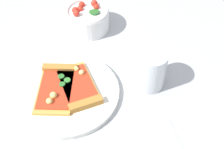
# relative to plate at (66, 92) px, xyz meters

# --- Properties ---
(ground_plane) EXTENTS (2.40, 2.40, 0.00)m
(ground_plane) POSITION_rel_plate_xyz_m (-0.01, 0.03, -0.01)
(ground_plane) COLOR #B2B7BC
(ground_plane) RESTS_ON ground
(plate) EXTENTS (0.28, 0.28, 0.01)m
(plate) POSITION_rel_plate_xyz_m (0.00, 0.00, 0.00)
(plate) COLOR silver
(plate) RESTS_ON ground_plane
(pizza_slice_near) EXTENTS (0.13, 0.18, 0.02)m
(pizza_slice_near) POSITION_rel_plate_xyz_m (-0.02, 0.02, 0.01)
(pizza_slice_near) COLOR gold
(pizza_slice_near) RESTS_ON plate
(pizza_slice_far) EXTENTS (0.11, 0.16, 0.02)m
(pizza_slice_far) POSITION_rel_plate_xyz_m (0.03, -0.01, 0.01)
(pizza_slice_far) COLOR gold
(pizza_slice_far) RESTS_ON plate
(salad_bowl) EXTENTS (0.13, 0.13, 0.08)m
(salad_bowl) POSITION_rel_plate_xyz_m (0.10, 0.26, 0.03)
(salad_bowl) COLOR white
(salad_bowl) RESTS_ON ground_plane
(soda_glass) EXTENTS (0.08, 0.08, 0.11)m
(soda_glass) POSITION_rel_plate_xyz_m (0.22, -0.01, 0.04)
(soda_glass) COLOR silver
(soda_glass) RESTS_ON ground_plane
(paper_napkin) EXTENTS (0.11, 0.13, 0.00)m
(paper_napkin) POSITION_rel_plate_xyz_m (0.18, -0.19, -0.01)
(paper_napkin) COLOR white
(paper_napkin) RESTS_ON ground_plane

